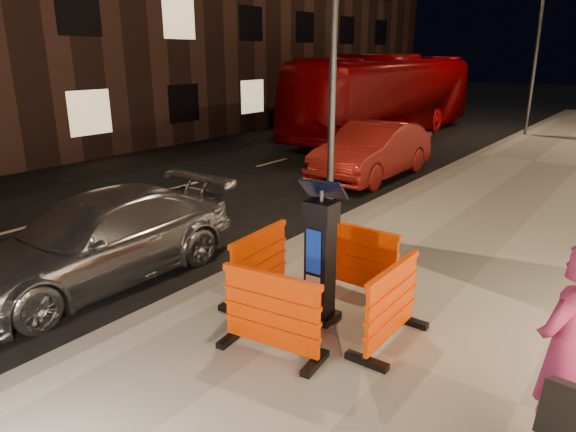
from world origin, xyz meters
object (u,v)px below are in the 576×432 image
Objects in this scene: car_red at (372,177)px; man at (566,352)px; barrier_front at (271,314)px; bus_doubledecker at (385,136)px; car_silver at (103,279)px; barrier_bldgside at (391,305)px; parking_kiosk at (320,255)px; barrier_back at (358,259)px; barrier_kerbside at (259,265)px.

man reaches higher than car_red.
bus_doubledecker reaches higher than barrier_front.
car_silver is (-3.47, 0.24, -0.62)m from barrier_front.
man reaches higher than barrier_bldgside.
barrier_front is at bearing -69.67° from car_red.
parking_kiosk is at bearing -66.82° from bus_doubledecker.
car_silver is at bearing -153.29° from barrier_back.
parking_kiosk reaches higher than barrier_bldgside.
man is at bearing -104.53° from barrier_kerbside.
bus_doubledecker is at bearing 26.42° from barrier_bldgside.
barrier_bldgside is 1.98m from man.
barrier_kerbside is 0.27× the size of car_silver.
car_silver is 2.45× the size of man.
barrier_kerbside is at bearing -77.44° from man.
bus_doubledecker is (-6.44, 15.90, -0.62)m from barrier_front.
barrier_back is 3.23m from man.
barrier_kerbside is 2.69m from car_silver.
barrier_back is 15.43m from bus_doubledecker.
barrier_front is 1.00× the size of barrier_bldgside.
barrier_kerbside is at bearing -73.54° from car_red.
barrier_back and barrier_bldgside have the same top height.
parking_kiosk is 8.52m from car_red.
man reaches higher than barrier_back.
barrier_kerbside is 8.15m from car_red.
car_red reaches higher than car_silver.
barrier_bldgside is 0.27× the size of car_silver.
barrier_front is at bearing -61.49° from man.
car_red is 0.39× the size of bus_doubledecker.
parking_kiosk is 3.68m from car_silver.
car_silver is 0.98× the size of car_red.
barrier_back is 1.34m from barrier_bldgside.
parking_kiosk is at bearing 12.49° from car_silver.
bus_doubledecker is (-7.39, 14.95, -0.62)m from barrier_bldgside.
barrier_front and barrier_back have the same top height.
car_red is at bearing 111.29° from parking_kiosk.
man is at bearing -54.90° from car_red.
barrier_kerbside is (-0.95, 0.00, -0.37)m from parking_kiosk.
barrier_front is 1.34m from barrier_kerbside.
parking_kiosk is at bearing -81.00° from man.
barrier_back and barrier_kerbside have the same top height.
barrier_kerbside is (-0.95, -0.95, 0.00)m from barrier_back.
car_red is at bearing 13.12° from barrier_kerbside.
barrier_bldgside is at bearing -61.72° from car_red.
barrier_front is 9.36m from car_red.
parking_kiosk is 1.02m from barrier_kerbside.
car_silver is (-2.52, -0.71, -0.62)m from barrier_kerbside.
barrier_front is at bearing 135.11° from barrier_bldgside.
barrier_bldgside is 0.10× the size of bus_doubledecker.
barrier_back is 0.26× the size of car_red.
barrier_kerbside is 1.00× the size of barrier_bldgside.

